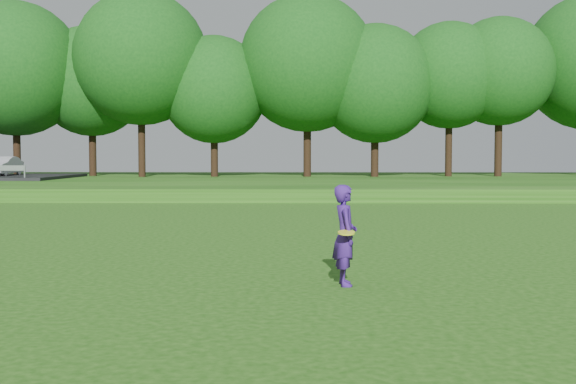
{
  "coord_description": "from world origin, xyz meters",
  "views": [
    {
      "loc": [
        2.9,
        -12.08,
        2.12
      ],
      "look_at": [
        2.59,
        3.49,
        1.3
      ],
      "focal_mm": 45.0,
      "sensor_mm": 36.0,
      "label": 1
    }
  ],
  "objects": [
    {
      "name": "treeline",
      "position": [
        0.0,
        38.0,
        8.1
      ],
      "size": [
        104.0,
        7.0,
        15.0
      ],
      "primitive_type": null,
      "color": "#104612",
      "rests_on": "berm"
    },
    {
      "name": "woman",
      "position": [
        3.59,
        -0.51,
        0.81
      ],
      "size": [
        0.46,
        0.77,
        1.63
      ],
      "color": "#3C1A78",
      "rests_on": "ground"
    },
    {
      "name": "berm",
      "position": [
        0.0,
        34.0,
        0.3
      ],
      "size": [
        130.0,
        30.0,
        0.6
      ],
      "primitive_type": "cube",
      "color": "#18470D",
      "rests_on": "ground"
    },
    {
      "name": "ground",
      "position": [
        0.0,
        0.0,
        0.0
      ],
      "size": [
        140.0,
        140.0,
        0.0
      ],
      "primitive_type": "plane",
      "color": "#18470D",
      "rests_on": "ground"
    },
    {
      "name": "walking_path",
      "position": [
        0.0,
        20.0,
        0.02
      ],
      "size": [
        130.0,
        1.6,
        0.04
      ],
      "primitive_type": "cube",
      "color": "gray",
      "rests_on": "ground"
    }
  ]
}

